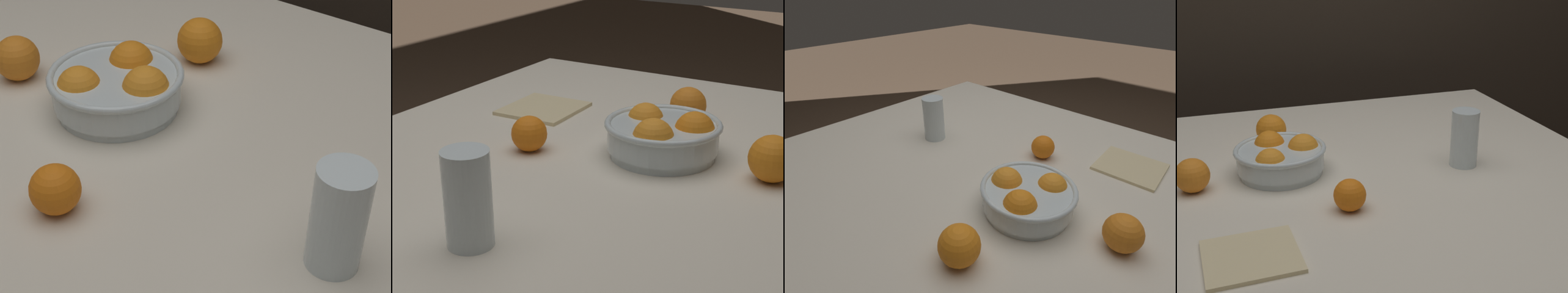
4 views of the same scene
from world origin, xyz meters
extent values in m
cube|color=beige|center=(0.00, 0.00, 0.70)|extent=(1.33, 1.13, 0.03)
cylinder|color=#936B47|center=(-0.61, 0.50, 0.34)|extent=(0.05, 0.05, 0.68)
cylinder|color=silver|center=(-0.13, 0.05, 0.72)|extent=(0.19, 0.19, 0.02)
cylinder|color=silver|center=(-0.13, 0.05, 0.75)|extent=(0.21, 0.21, 0.05)
torus|color=silver|center=(-0.13, 0.05, 0.77)|extent=(0.22, 0.22, 0.01)
sphere|color=orange|center=(-0.08, 0.05, 0.76)|extent=(0.08, 0.08, 0.08)
sphere|color=orange|center=(-0.15, 0.10, 0.76)|extent=(0.07, 0.07, 0.07)
sphere|color=orange|center=(-0.16, -0.01, 0.76)|extent=(0.07, 0.07, 0.07)
cylinder|color=#F4A314|center=(0.30, -0.05, 0.76)|extent=(0.06, 0.06, 0.09)
cylinder|color=silver|center=(0.30, -0.05, 0.78)|extent=(0.07, 0.07, 0.14)
sphere|color=orange|center=(-0.12, 0.25, 0.75)|extent=(0.08, 0.08, 0.08)
sphere|color=orange|center=(-0.33, 0.01, 0.75)|extent=(0.08, 0.08, 0.08)
sphere|color=orange|center=(-0.03, -0.18, 0.75)|extent=(0.07, 0.07, 0.07)
camera|label=1|loc=(0.51, -0.58, 1.30)|focal=60.00mm
camera|label=2|loc=(0.91, 0.50, 1.17)|focal=60.00mm
camera|label=3|loc=(-0.42, 0.52, 1.19)|focal=28.00mm
camera|label=4|loc=(-0.30, -1.15, 1.25)|focal=50.00mm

